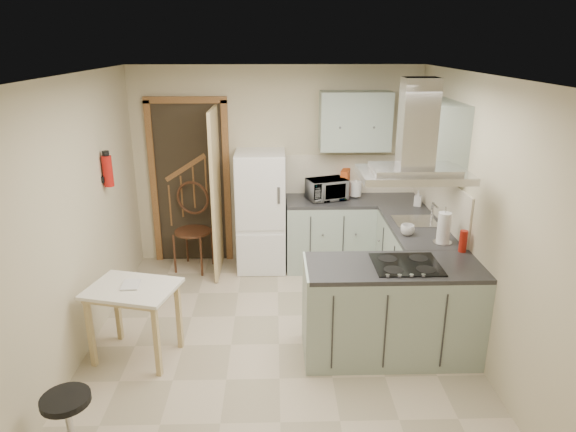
{
  "coord_description": "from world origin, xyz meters",
  "views": [
    {
      "loc": [
        -0.03,
        -4.27,
        2.77
      ],
      "look_at": [
        0.1,
        0.45,
        1.15
      ],
      "focal_mm": 32.0,
      "sensor_mm": 36.0,
      "label": 1
    }
  ],
  "objects_px": {
    "fridge": "(261,211)",
    "extractor_hood": "(414,175)",
    "bentwood_chair": "(193,232)",
    "peninsula": "(392,310)",
    "drop_leaf_table": "(136,322)",
    "microwave": "(327,189)",
    "stool": "(69,423)"
  },
  "relations": [
    {
      "from": "fridge",
      "to": "extractor_hood",
      "type": "bearing_deg",
      "value": -56.21
    },
    {
      "from": "bentwood_chair",
      "to": "fridge",
      "type": "bearing_deg",
      "value": 18.15
    },
    {
      "from": "peninsula",
      "to": "bentwood_chair",
      "type": "bearing_deg",
      "value": 136.98
    },
    {
      "from": "drop_leaf_table",
      "to": "microwave",
      "type": "distance_m",
      "value": 2.82
    },
    {
      "from": "drop_leaf_table",
      "to": "stool",
      "type": "relative_size",
      "value": 1.66
    },
    {
      "from": "peninsula",
      "to": "stool",
      "type": "distance_m",
      "value": 2.76
    },
    {
      "from": "bentwood_chair",
      "to": "stool",
      "type": "distance_m",
      "value": 3.11
    },
    {
      "from": "fridge",
      "to": "extractor_hood",
      "type": "relative_size",
      "value": 1.67
    },
    {
      "from": "extractor_hood",
      "to": "bentwood_chair",
      "type": "height_order",
      "value": "extractor_hood"
    },
    {
      "from": "extractor_hood",
      "to": "drop_leaf_table",
      "type": "bearing_deg",
      "value": 179.45
    },
    {
      "from": "fridge",
      "to": "stool",
      "type": "distance_m",
      "value": 3.4
    },
    {
      "from": "peninsula",
      "to": "microwave",
      "type": "height_order",
      "value": "microwave"
    },
    {
      "from": "fridge",
      "to": "drop_leaf_table",
      "type": "xyz_separation_m",
      "value": [
        -1.1,
        -1.96,
        -0.4
      ]
    },
    {
      "from": "fridge",
      "to": "drop_leaf_table",
      "type": "height_order",
      "value": "fridge"
    },
    {
      "from": "bentwood_chair",
      "to": "extractor_hood",
      "type": "bearing_deg",
      "value": -25.86
    },
    {
      "from": "extractor_hood",
      "to": "microwave",
      "type": "relative_size",
      "value": 1.93
    },
    {
      "from": "peninsula",
      "to": "stool",
      "type": "height_order",
      "value": "peninsula"
    },
    {
      "from": "drop_leaf_table",
      "to": "bentwood_chair",
      "type": "distance_m",
      "value": 1.94
    },
    {
      "from": "peninsula",
      "to": "extractor_hood",
      "type": "relative_size",
      "value": 1.72
    },
    {
      "from": "fridge",
      "to": "microwave",
      "type": "distance_m",
      "value": 0.86
    },
    {
      "from": "fridge",
      "to": "drop_leaf_table",
      "type": "relative_size",
      "value": 1.99
    },
    {
      "from": "bentwood_chair",
      "to": "microwave",
      "type": "relative_size",
      "value": 2.16
    },
    {
      "from": "bentwood_chair",
      "to": "microwave",
      "type": "xyz_separation_m",
      "value": [
        1.68,
        0.04,
        0.53
      ]
    },
    {
      "from": "peninsula",
      "to": "extractor_hood",
      "type": "distance_m",
      "value": 1.27
    },
    {
      "from": "stool",
      "to": "microwave",
      "type": "xyz_separation_m",
      "value": [
        2.1,
        3.11,
        0.8
      ]
    },
    {
      "from": "fridge",
      "to": "peninsula",
      "type": "height_order",
      "value": "fridge"
    },
    {
      "from": "peninsula",
      "to": "microwave",
      "type": "distance_m",
      "value": 2.11
    },
    {
      "from": "bentwood_chair",
      "to": "drop_leaf_table",
      "type": "bearing_deg",
      "value": -81.23
    },
    {
      "from": "extractor_hood",
      "to": "bentwood_chair",
      "type": "bearing_deg",
      "value": 138.31
    },
    {
      "from": "fridge",
      "to": "peninsula",
      "type": "bearing_deg",
      "value": -58.26
    },
    {
      "from": "peninsula",
      "to": "bentwood_chair",
      "type": "relative_size",
      "value": 1.54
    },
    {
      "from": "fridge",
      "to": "bentwood_chair",
      "type": "bearing_deg",
      "value": -177.68
    }
  ]
}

